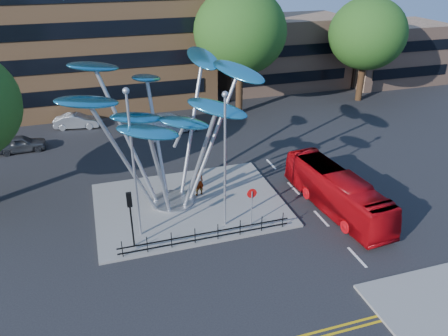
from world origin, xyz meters
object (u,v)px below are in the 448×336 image
object	(u,v)px
street_lamp_left	(132,153)
traffic_light_island	(130,208)
tree_right	(240,32)
pedestrian	(199,182)
street_lamp_right	(225,150)
parked_car_right	(170,123)
leaf_sculpture	(165,103)
parked_car_mid	(77,121)
tree_far	(368,34)
parked_car_left	(21,144)
red_bus	(337,191)
no_entry_sign_island	(252,201)

from	to	relation	value
street_lamp_left	traffic_light_island	world-z (taller)	street_lamp_left
tree_right	pedestrian	size ratio (longest dim) A/B	6.22
street_lamp_right	parked_car_right	distance (m)	16.71
leaf_sculpture	parked_car_right	distance (m)	14.08
street_lamp_right	parked_car_mid	distance (m)	21.72
tree_far	parked_car_right	size ratio (longest dim) A/B	1.95
street_lamp_left	parked_car_mid	xyz separation A→B (m)	(-3.29, 19.09, -4.68)
street_lamp_right	parked_car_mid	xyz separation A→B (m)	(-8.29, 19.59, -4.42)
parked_car_right	parked_car_left	bearing A→B (deg)	88.02
traffic_light_island	red_bus	size ratio (longest dim) A/B	0.37
parked_car_left	parked_car_mid	bearing A→B (deg)	-50.58
red_bus	parked_car_mid	bearing A→B (deg)	123.45
street_lamp_left	parked_car_mid	distance (m)	19.93
street_lamp_left	traffic_light_island	size ratio (longest dim) A/B	2.57
leaf_sculpture	pedestrian	xyz separation A→B (m)	(1.95, 0.20, -5.75)
traffic_light_island	red_bus	world-z (taller)	traffic_light_island
tree_right	street_lamp_right	size ratio (longest dim) A/B	1.46
traffic_light_island	parked_car_mid	xyz separation A→B (m)	(-2.79, 20.09, -1.94)
red_bus	street_lamp_left	bearing A→B (deg)	171.79
tree_right	parked_car_mid	xyz separation A→B (m)	(-15.79, 0.59, -7.36)
street_lamp_right	traffic_light_island	world-z (taller)	street_lamp_right
no_entry_sign_island	pedestrian	distance (m)	4.90
pedestrian	parked_car_right	xyz separation A→B (m)	(0.48, 12.26, -0.32)
leaf_sculpture	street_lamp_left	xyz separation A→B (m)	(-2.43, -3.18, -1.52)
tree_right	tree_far	xyz separation A→B (m)	(14.00, 0.00, -0.93)
no_entry_sign_island	tree_right	bearing A→B (deg)	72.88
street_lamp_right	parked_car_left	bearing A→B (deg)	129.56
no_entry_sign_island	leaf_sculpture	bearing A→B (deg)	134.33
street_lamp_left	parked_car_left	xyz separation A→B (m)	(-7.79, 14.98, -4.68)
tree_right	traffic_light_island	bearing A→B (deg)	-123.69
leaf_sculpture	parked_car_mid	bearing A→B (deg)	109.77
street_lamp_left	pedestrian	distance (m)	6.97
tree_right	street_lamp_right	distance (m)	20.64
street_lamp_left	traffic_light_island	xyz separation A→B (m)	(-0.50, -1.00, -2.74)
street_lamp_left	no_entry_sign_island	distance (m)	7.47
parked_car_left	street_lamp_left	bearing A→B (deg)	-155.51
parked_car_mid	tree_far	bearing A→B (deg)	-81.72
leaf_sculpture	street_lamp_right	bearing A→B (deg)	-55.09
no_entry_sign_island	red_bus	bearing A→B (deg)	2.49
red_bus	pedestrian	xyz separation A→B (m)	(-7.97, 4.11, -0.17)
street_lamp_left	parked_car_right	world-z (taller)	street_lamp_left
street_lamp_right	pedestrian	bearing A→B (deg)	99.00
tree_right	pedestrian	distance (m)	18.50
no_entry_sign_island	red_bus	size ratio (longest dim) A/B	0.26
street_lamp_left	street_lamp_right	world-z (taller)	street_lamp_left
tree_far	parked_car_right	distance (m)	22.72
red_bus	parked_car_mid	xyz separation A→B (m)	(-15.64, 19.82, -0.62)
traffic_light_island	red_bus	xyz separation A→B (m)	(12.86, 0.27, -1.32)
traffic_light_island	parked_car_left	xyz separation A→B (m)	(-7.29, 15.98, -1.94)
no_entry_sign_island	pedestrian	xyz separation A→B (m)	(-2.12, 4.37, -0.69)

